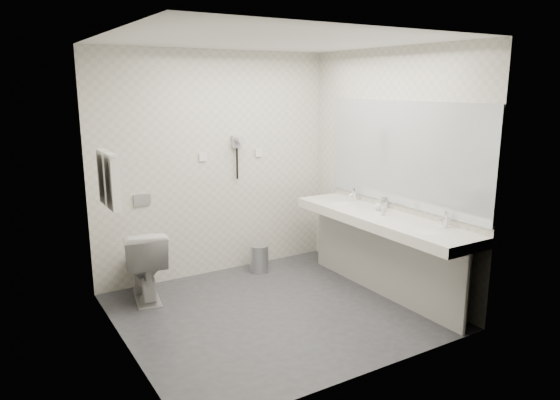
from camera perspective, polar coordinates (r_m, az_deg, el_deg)
floor at (r=5.07m, az=-0.58°, el=-12.18°), size 2.80×2.80×0.00m
ceiling at (r=4.62m, az=-0.66°, el=17.26°), size 2.80×2.80×0.00m
wall_back at (r=5.82m, az=-7.16°, el=3.87°), size 2.80×0.00×2.80m
wall_front at (r=3.65m, az=9.84°, el=-1.47°), size 2.80×0.00×2.80m
wall_left at (r=4.16m, az=-17.43°, el=-0.13°), size 0.00×2.60×2.60m
wall_right at (r=5.52m, az=12.01°, el=3.21°), size 0.00×2.60×2.60m
vanity_counter at (r=5.29m, az=11.08°, el=-2.15°), size 0.55×2.20×0.10m
vanity_panel at (r=5.42m, az=11.09°, el=-6.46°), size 0.03×2.15×0.75m
vanity_post_near at (r=4.78m, az=19.85°, el=-9.65°), size 0.06×0.06×0.75m
vanity_post_far at (r=6.21m, az=4.84°, el=-3.81°), size 0.06×0.06×0.75m
mirror at (r=5.34m, az=13.45°, el=5.00°), size 0.02×2.20×1.05m
basin_near at (r=4.84m, az=16.27°, el=-3.39°), size 0.40×0.31×0.05m
basin_far at (r=5.76m, az=6.76°, el=-0.42°), size 0.40×0.31×0.05m
faucet_near at (r=4.95m, az=17.87°, el=-2.04°), size 0.04×0.04×0.15m
faucet_far at (r=5.86m, az=8.29°, el=0.66°), size 0.04×0.04×0.15m
soap_bottle_a at (r=5.39m, az=11.47°, el=-0.83°), size 0.04×0.04×0.09m
soap_bottle_b at (r=5.46m, az=10.85°, el=-0.57°), size 0.11×0.11×0.10m
soap_bottle_c at (r=5.25m, az=11.34°, el=-1.01°), size 0.05×0.05×0.12m
glass_left at (r=5.55m, az=11.47°, el=-0.33°), size 0.07×0.07×0.11m
toilet at (r=5.39m, az=-14.77°, el=-6.84°), size 0.53×0.79×0.74m
flush_plate at (r=5.58m, az=-15.00°, el=0.01°), size 0.18×0.02×0.12m
pedal_bin at (r=6.02m, az=-2.33°, el=-6.54°), size 0.29×0.29×0.30m
bin_lid at (r=5.97m, az=-2.34°, el=-5.09°), size 0.22×0.22×0.02m
towel_rail at (r=4.65m, az=-18.74°, el=4.83°), size 0.02×0.62×0.02m
towel_near at (r=4.55m, az=-18.03°, el=1.92°), size 0.07×0.24×0.48m
towel_far at (r=4.82m, az=-18.81°, el=2.44°), size 0.07×0.24×0.48m
dryer_cradle at (r=5.87m, az=-4.87°, el=6.46°), size 0.10×0.04×0.14m
dryer_barrel at (r=5.81m, az=-4.57°, el=6.69°), size 0.08×0.14×0.08m
dryer_cord at (r=5.89m, az=-4.76°, el=4.03°), size 0.02×0.02×0.35m
switch_plate_a at (r=5.74m, az=-8.51°, el=4.71°), size 0.09×0.02×0.09m
switch_plate_b at (r=6.04m, az=-2.37°, el=5.24°), size 0.09×0.02×0.09m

